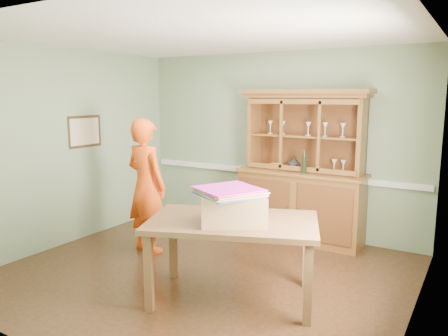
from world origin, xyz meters
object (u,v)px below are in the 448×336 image
Objects in this scene: dining_table at (233,229)px; cardboard_box at (233,208)px; china_hutch at (302,188)px; person at (146,186)px.

cardboard_box reaches higher than dining_table.
china_hutch is 1.12× the size of dining_table.
china_hutch is at bearing -128.46° from person.
cardboard_box is 0.35× the size of person.
dining_table is (0.09, -2.12, -0.02)m from china_hutch.
person is (-1.68, 0.63, 0.15)m from dining_table.
cardboard_box is (0.14, -2.20, 0.23)m from china_hutch.
person is at bearing 157.71° from cardboard_box.
dining_table is at bearing 167.79° from person.
china_hutch is at bearing 71.19° from dining_table.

